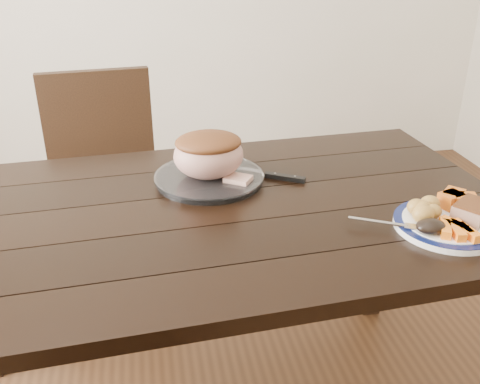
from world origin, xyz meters
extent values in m
cube|color=black|center=(0.00, 0.00, 0.73)|extent=(1.65, 1.00, 0.04)
cube|color=black|center=(0.70, 0.41, 0.35)|extent=(0.07, 0.07, 0.71)
cube|color=black|center=(-0.31, 0.65, 0.45)|extent=(0.46, 0.46, 0.04)
cube|color=black|center=(-0.33, 0.85, 0.70)|extent=(0.42, 0.08, 0.46)
cube|color=black|center=(-0.15, 0.85, 0.21)|extent=(0.04, 0.04, 0.43)
cube|color=black|center=(-0.11, 0.49, 0.21)|extent=(0.04, 0.04, 0.43)
cube|color=black|center=(-0.51, 0.81, 0.21)|extent=(0.04, 0.04, 0.43)
cube|color=black|center=(-0.47, 0.45, 0.21)|extent=(0.04, 0.04, 0.43)
cylinder|color=white|center=(0.56, -0.21, 0.76)|extent=(0.26, 0.26, 0.02)
torus|color=#0D1542|center=(0.56, -0.21, 0.77)|extent=(0.26, 0.26, 0.02)
cylinder|color=white|center=(0.02, 0.16, 0.76)|extent=(0.31, 0.31, 0.02)
cube|color=#A77C66|center=(0.62, -0.21, 0.79)|extent=(0.11, 0.11, 0.04)
ellipsoid|color=gold|center=(0.50, -0.16, 0.79)|extent=(0.05, 0.04, 0.04)
ellipsoid|color=gold|center=(0.51, -0.17, 0.79)|extent=(0.05, 0.04, 0.04)
ellipsoid|color=gold|center=(0.49, -0.20, 0.79)|extent=(0.05, 0.05, 0.05)
ellipsoid|color=gold|center=(0.53, -0.15, 0.79)|extent=(0.05, 0.05, 0.04)
ellipsoid|color=gold|center=(0.53, -0.19, 0.79)|extent=(0.04, 0.04, 0.04)
cube|color=orange|center=(0.56, -0.28, 0.78)|extent=(0.03, 0.07, 0.02)
cube|color=orange|center=(0.54, -0.27, 0.78)|extent=(0.03, 0.07, 0.02)
cube|color=orange|center=(0.55, -0.24, 0.78)|extent=(0.05, 0.07, 0.02)
cube|color=orange|center=(0.52, -0.26, 0.78)|extent=(0.05, 0.07, 0.02)
cube|color=orange|center=(0.56, -0.26, 0.78)|extent=(0.02, 0.07, 0.02)
cube|color=orange|center=(0.60, -0.14, 0.79)|extent=(0.07, 0.06, 0.04)
cube|color=orange|center=(0.63, -0.15, 0.79)|extent=(0.07, 0.06, 0.04)
cube|color=orange|center=(0.61, -0.13, 0.79)|extent=(0.07, 0.07, 0.04)
ellipsoid|color=black|center=(0.49, -0.25, 0.79)|extent=(0.07, 0.05, 0.03)
cube|color=silver|center=(0.39, -0.18, 0.77)|extent=(0.13, 0.08, 0.00)
cube|color=silver|center=(0.46, -0.22, 0.77)|extent=(0.05, 0.04, 0.00)
ellipsoid|color=tan|center=(0.02, 0.16, 0.83)|extent=(0.20, 0.17, 0.13)
cube|color=tan|center=(0.10, 0.11, 0.78)|extent=(0.09, 0.08, 0.02)
cube|color=silver|center=(0.10, 0.22, 0.75)|extent=(0.18, 0.12, 0.00)
cube|color=black|center=(0.24, 0.14, 0.76)|extent=(0.11, 0.08, 0.01)
camera|label=1|loc=(-0.14, -1.23, 1.40)|focal=40.00mm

